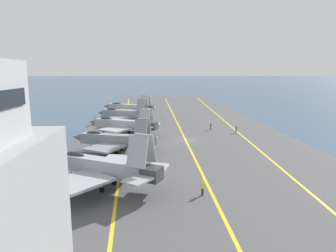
{
  "coord_description": "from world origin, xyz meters",
  "views": [
    {
      "loc": [
        -58.62,
        6.63,
        14.01
      ],
      "look_at": [
        2.3,
        3.45,
        2.9
      ],
      "focal_mm": 32.0,
      "sensor_mm": 36.0,
      "label": 1
    }
  ],
  "objects_px": {
    "parked_jet_fourth": "(124,114)",
    "parked_jet_nearest": "(102,166)",
    "parked_jet_third": "(123,124)",
    "parked_jet_second": "(114,139)",
    "parked_jet_fifth": "(129,107)",
    "crew_green_vest": "(236,129)",
    "crew_yellow_vest": "(203,187)",
    "crew_brown_vest": "(211,126)"
  },
  "relations": [
    {
      "from": "parked_jet_fourth",
      "to": "parked_jet_nearest",
      "type": "bearing_deg",
      "value": -178.11
    },
    {
      "from": "parked_jet_third",
      "to": "parked_jet_second",
      "type": "bearing_deg",
      "value": -179.82
    },
    {
      "from": "parked_jet_fifth",
      "to": "crew_green_vest",
      "type": "relative_size",
      "value": 9.44
    },
    {
      "from": "parked_jet_second",
      "to": "crew_green_vest",
      "type": "xyz_separation_m",
      "value": [
        14.92,
        -25.23,
        -1.29
      ]
    },
    {
      "from": "crew_yellow_vest",
      "to": "crew_brown_vest",
      "type": "distance_m",
      "value": 38.54
    },
    {
      "from": "parked_jet_nearest",
      "to": "parked_jet_fifth",
      "type": "height_order",
      "value": "parked_jet_nearest"
    },
    {
      "from": "parked_jet_third",
      "to": "parked_jet_fifth",
      "type": "height_order",
      "value": "parked_jet_fifth"
    },
    {
      "from": "parked_jet_third",
      "to": "parked_jet_fourth",
      "type": "xyz_separation_m",
      "value": [
        14.17,
        0.92,
        0.33
      ]
    },
    {
      "from": "parked_jet_nearest",
      "to": "parked_jet_third",
      "type": "relative_size",
      "value": 0.95
    },
    {
      "from": "parked_jet_third",
      "to": "crew_yellow_vest",
      "type": "distance_m",
      "value": 35.75
    },
    {
      "from": "parked_jet_second",
      "to": "crew_brown_vest",
      "type": "xyz_separation_m",
      "value": [
        18.93,
        -20.25,
        -1.28
      ]
    },
    {
      "from": "parked_jet_second",
      "to": "parked_jet_nearest",
      "type": "bearing_deg",
      "value": -178.12
    },
    {
      "from": "crew_brown_vest",
      "to": "parked_jet_nearest",
      "type": "bearing_deg",
      "value": 150.41
    },
    {
      "from": "parked_jet_fifth",
      "to": "parked_jet_fourth",
      "type": "bearing_deg",
      "value": 179.42
    },
    {
      "from": "parked_jet_second",
      "to": "parked_jet_fourth",
      "type": "bearing_deg",
      "value": 1.9
    },
    {
      "from": "parked_jet_fifth",
      "to": "crew_yellow_vest",
      "type": "bearing_deg",
      "value": -168.33
    },
    {
      "from": "parked_jet_fourth",
      "to": "crew_green_vest",
      "type": "xyz_separation_m",
      "value": [
        -14.16,
        -26.19,
        -1.66
      ]
    },
    {
      "from": "crew_green_vest",
      "to": "parked_jet_fourth",
      "type": "bearing_deg",
      "value": 61.6
    },
    {
      "from": "parked_jet_second",
      "to": "crew_brown_vest",
      "type": "bearing_deg",
      "value": -46.94
    },
    {
      "from": "parked_jet_fourth",
      "to": "crew_brown_vest",
      "type": "distance_m",
      "value": 23.58
    },
    {
      "from": "parked_jet_nearest",
      "to": "parked_jet_second",
      "type": "relative_size",
      "value": 1.04
    },
    {
      "from": "crew_brown_vest",
      "to": "crew_yellow_vest",
      "type": "bearing_deg",
      "value": 167.65
    },
    {
      "from": "crew_yellow_vest",
      "to": "crew_brown_vest",
      "type": "bearing_deg",
      "value": -12.35
    },
    {
      "from": "crew_brown_vest",
      "to": "parked_jet_fourth",
      "type": "bearing_deg",
      "value": 64.42
    },
    {
      "from": "parked_jet_nearest",
      "to": "crew_brown_vest",
      "type": "distance_m",
      "value": 40.0
    },
    {
      "from": "parked_jet_third",
      "to": "parked_jet_nearest",
      "type": "bearing_deg",
      "value": -178.94
    },
    {
      "from": "parked_jet_second",
      "to": "parked_jet_fourth",
      "type": "height_order",
      "value": "parked_jet_fourth"
    },
    {
      "from": "parked_jet_second",
      "to": "crew_green_vest",
      "type": "bearing_deg",
      "value": -59.4
    },
    {
      "from": "crew_green_vest",
      "to": "crew_brown_vest",
      "type": "bearing_deg",
      "value": 51.15
    },
    {
      "from": "crew_brown_vest",
      "to": "crew_green_vest",
      "type": "relative_size",
      "value": 1.0
    },
    {
      "from": "crew_yellow_vest",
      "to": "crew_green_vest",
      "type": "xyz_separation_m",
      "value": [
        33.64,
        -13.21,
        0.01
      ]
    },
    {
      "from": "crew_yellow_vest",
      "to": "parked_jet_second",
      "type": "bearing_deg",
      "value": 32.69
    },
    {
      "from": "parked_jet_second",
      "to": "crew_yellow_vest",
      "type": "xyz_separation_m",
      "value": [
        -18.72,
        -12.01,
        -1.3
      ]
    },
    {
      "from": "crew_brown_vest",
      "to": "crew_green_vest",
      "type": "bearing_deg",
      "value": -128.85
    },
    {
      "from": "parked_jet_second",
      "to": "parked_jet_fifth",
      "type": "distance_m",
      "value": 43.41
    },
    {
      "from": "parked_jet_second",
      "to": "crew_yellow_vest",
      "type": "height_order",
      "value": "parked_jet_second"
    },
    {
      "from": "parked_jet_second",
      "to": "crew_yellow_vest",
      "type": "distance_m",
      "value": 22.28
    },
    {
      "from": "parked_jet_nearest",
      "to": "parked_jet_fifth",
      "type": "xyz_separation_m",
      "value": [
        59.23,
        1.34,
        0.03
      ]
    },
    {
      "from": "parked_jet_third",
      "to": "parked_jet_fifth",
      "type": "relative_size",
      "value": 0.99
    },
    {
      "from": "parked_jet_fourth",
      "to": "crew_yellow_vest",
      "type": "relative_size",
      "value": 8.63
    },
    {
      "from": "crew_brown_vest",
      "to": "parked_jet_second",
      "type": "bearing_deg",
      "value": 133.06
    },
    {
      "from": "parked_jet_fifth",
      "to": "crew_brown_vest",
      "type": "relative_size",
      "value": 9.4
    }
  ]
}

